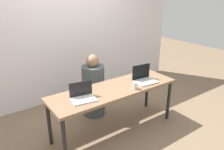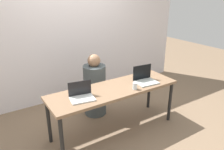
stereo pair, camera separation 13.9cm
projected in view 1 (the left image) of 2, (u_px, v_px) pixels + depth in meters
The scene contains 7 objects.
ground_plane at pixel (114, 130), 3.37m from camera, with size 12.00×12.00×0.00m, color #7A634B.
back_wall at pixel (68, 37), 4.06m from camera, with size 4.99×0.10×2.38m, color silver.
desk at pixel (114, 92), 3.14m from camera, with size 1.92×0.60×0.71m.
person_at_center at pixel (93, 89), 3.65m from camera, with size 0.41×0.41×1.06m.
laptop_front_right at pixel (144, 78), 3.32m from camera, with size 0.34×0.30×0.24m.
laptop_front_left at pixel (83, 96), 2.78m from camera, with size 0.34×0.27×0.21m.
water_glass_right at pixel (135, 86), 3.07m from camera, with size 0.06×0.06×0.10m.
Camera 1 is at (-1.67, -2.29, 2.01)m, focal length 35.00 mm.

